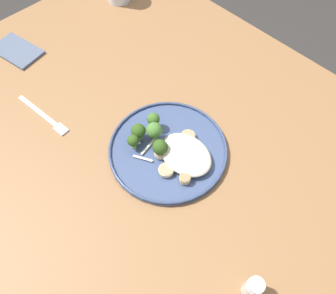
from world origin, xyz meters
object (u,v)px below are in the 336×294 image
seared_scallop_left_edge (168,147)px  folded_napkin (17,51)px  seared_scallop_half_hidden (166,170)px  broccoli_floret_rear_charred (154,131)px  broccoli_floret_near_rim (160,147)px  broccoli_floret_beside_noodles (133,141)px  seared_scallop_rear_pale (186,157)px  dinner_plate (168,149)px  salt_shaker (253,288)px  seared_scallop_tilted_round (188,136)px  broccoli_floret_tall_stalk (153,120)px  broccoli_floret_front_edge (138,131)px  seared_scallop_front_small (179,151)px  seared_scallop_large_seared (161,152)px  seared_scallop_center_golden (185,178)px  dinner_fork (44,116)px

seared_scallop_left_edge → folded_napkin: size_ratio=0.23×
seared_scallop_half_hidden → broccoli_floret_rear_charred: size_ratio=0.59×
broccoli_floret_near_rim → folded_napkin: broccoli_floret_near_rim is taller
seared_scallop_half_hidden → broccoli_floret_beside_noodles: size_ratio=0.81×
broccoli_floret_rear_charred → seared_scallop_rear_pale: bearing=9.3°
folded_napkin → dinner_plate: bearing=8.2°
seared_scallop_left_edge → salt_shaker: size_ratio=0.51×
seared_scallop_half_hidden → broccoli_floret_rear_charred: 0.10m
seared_scallop_tilted_round → folded_napkin: size_ratio=0.24×
broccoli_floret_tall_stalk → broccoli_floret_front_edge: 0.05m
broccoli_floret_tall_stalk → dinner_plate: bearing=-15.1°
dinner_plate → seared_scallop_front_small: size_ratio=12.36×
broccoli_floret_rear_charred → broccoli_floret_beside_noodles: bearing=-110.1°
seared_scallop_large_seared → broccoli_floret_near_rim: 0.02m
seared_scallop_center_golden → seared_scallop_large_seared: bearing=175.0°
broccoli_floret_tall_stalk → seared_scallop_center_golden: bearing=-17.8°
seared_scallop_half_hidden → folded_napkin: bearing=-176.8°
seared_scallop_half_hidden → broccoli_floret_beside_noodles: 0.11m
seared_scallop_center_golden → salt_shaker: (0.25, -0.08, 0.01)m
seared_scallop_center_golden → seared_scallop_half_hidden: bearing=-162.0°
seared_scallop_front_small → broccoli_floret_tall_stalk: (-0.10, 0.01, 0.02)m
broccoli_floret_rear_charred → broccoli_floret_tall_stalk: 0.04m
dinner_plate → broccoli_floret_rear_charred: size_ratio=4.82×
seared_scallop_rear_pale → folded_napkin: 0.63m
broccoli_floret_tall_stalk → broccoli_floret_near_rim: same height
broccoli_floret_beside_noodles → dinner_fork: (-0.24, -0.10, -0.03)m
broccoli_floret_tall_stalk → dinner_fork: size_ratio=0.28×
seared_scallop_left_edge → folded_napkin: bearing=-172.0°
dinner_plate → dinner_fork: (-0.30, -0.16, -0.01)m
seared_scallop_left_edge → broccoli_floret_beside_noodles: 0.08m
seared_scallop_tilted_round → broccoli_floret_beside_noodles: 0.13m
seared_scallop_tilted_round → broccoli_floret_rear_charred: (-0.06, -0.06, 0.03)m
dinner_plate → broccoli_floret_tall_stalk: (-0.07, 0.02, 0.03)m
seared_scallop_large_seared → seared_scallop_center_golden: bearing=-5.0°
seared_scallop_rear_pale → broccoli_floret_beside_noodles: (-0.11, -0.07, 0.02)m
seared_scallop_front_small → dinner_fork: 0.37m
seared_scallop_tilted_round → broccoli_floret_front_edge: (-0.08, -0.09, 0.02)m
seared_scallop_tilted_round → seared_scallop_center_golden: size_ratio=1.33×
seared_scallop_half_hidden → seared_scallop_front_small: (-0.02, 0.06, 0.00)m
seared_scallop_large_seared → broccoli_floret_front_edge: (-0.07, -0.01, 0.02)m
broccoli_floret_rear_charred → seared_scallop_front_small: bearing=11.3°
dinner_plate → dinner_fork: 0.34m
seared_scallop_half_hidden → broccoli_floret_tall_stalk: size_ratio=0.68×
seared_scallop_large_seared → broccoli_floret_tall_stalk: 0.08m
dinner_plate → seared_scallop_half_hidden: (0.04, -0.05, 0.01)m
seared_scallop_half_hidden → seared_scallop_large_seared: 0.05m
broccoli_floret_tall_stalk → folded_napkin: size_ratio=0.35×
seared_scallop_large_seared → broccoli_floret_near_rim: size_ratio=0.61×
seared_scallop_left_edge → seared_scallop_center_golden: same height
broccoli_floret_tall_stalk → salt_shaker: size_ratio=0.78×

